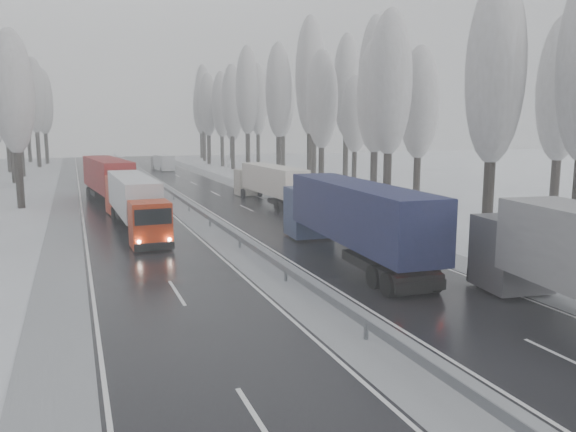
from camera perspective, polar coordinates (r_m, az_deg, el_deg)
ground at (r=17.32m, az=14.58°, el=-16.69°), size 260.00×260.00×0.00m
carriageway_right at (r=45.60m, az=-2.06°, el=-0.24°), size 7.50×200.00×0.03m
carriageway_left at (r=43.41m, az=-15.29°, el=-1.04°), size 7.50×200.00×0.03m
median_slush at (r=44.20m, az=-8.51°, el=-0.63°), size 3.00×200.00×0.04m
shoulder_right at (r=47.40m, az=3.61°, el=0.11°), size 2.40×200.00×0.04m
shoulder_left at (r=43.23m, az=-21.83°, el=-1.42°), size 2.40×200.00×0.04m
median_guardrail at (r=44.10m, az=-8.53°, el=0.11°), size 0.12×200.00×0.76m
tree_16 at (r=37.40m, az=20.31°, el=13.52°), size 3.60×3.60×16.53m
tree_17 at (r=46.89m, az=26.06°, el=11.40°), size 3.60×3.60×15.54m
tree_18 at (r=46.31m, az=10.30°, el=13.03°), size 3.60×3.60×16.58m
tree_19 at (r=52.57m, az=13.20°, el=11.06°), size 3.60×3.60×14.57m
tree_20 at (r=55.00m, az=8.90°, el=11.85°), size 3.60×3.60×15.71m
tree_21 at (r=59.68m, az=8.90°, el=13.42°), size 3.60×3.60×18.62m
tree_22 at (r=63.90m, az=3.46°, el=11.64°), size 3.60×3.60×15.86m
tree_23 at (r=70.21m, az=6.83°, el=10.17°), size 3.60×3.60×13.55m
tree_24 at (r=69.39m, az=2.27°, el=13.89°), size 3.60×3.60×20.49m
tree_25 at (r=75.87m, az=5.97°, el=12.94°), size 3.60×3.60×19.44m
tree_26 at (r=78.71m, az=-0.98°, el=12.55°), size 3.60×3.60×18.78m
tree_27 at (r=85.03m, az=2.71°, el=11.78°), size 3.60×3.60×17.62m
tree_28 at (r=88.47m, az=-4.16°, el=12.50°), size 3.60×3.60×19.62m
tree_29 at (r=94.57m, az=-0.50°, el=11.72°), size 3.60×3.60×18.11m
tree_30 at (r=97.84m, az=-5.71°, el=11.50°), size 3.60×3.60×17.86m
tree_31 at (r=103.38m, az=-3.09°, el=11.66°), size 3.60×3.60×18.58m
tree_32 at (r=105.09m, az=-6.78°, el=11.13°), size 3.60×3.60×17.33m
tree_33 at (r=109.71m, az=-5.67°, el=10.06°), size 3.60×3.60×14.33m
tree_34 at (r=111.79m, az=-8.14°, el=11.08°), size 3.60×3.60×17.63m
tree_35 at (r=118.04m, az=-4.14°, el=11.23°), size 3.60×3.60×18.25m
tree_36 at (r=121.74m, az=-8.61°, el=11.68°), size 3.60×3.60×20.23m
tree_37 at (r=127.21m, az=-5.85°, el=10.52°), size 3.60×3.60×16.37m
tree_38 at (r=132.36m, az=-8.87°, el=10.85°), size 3.60×3.60×17.97m
tree_39 at (r=136.85m, az=-8.04°, el=10.33°), size 3.60×3.60×16.19m
tree_62 at (r=56.57m, az=-26.17°, el=11.18°), size 3.60×3.60×16.04m
tree_68 at (r=82.07m, az=-26.50°, el=10.52°), size 3.60×3.60×16.65m
tree_70 at (r=92.10m, az=-25.77°, el=10.49°), size 3.60×3.60×17.09m
tree_72 at (r=101.59m, az=-26.77°, el=9.50°), size 3.60×3.60×15.11m
tree_74 at (r=112.17m, az=-24.35°, el=11.03°), size 3.60×3.60×19.68m
tree_76 at (r=121.47m, az=-23.59°, el=10.54°), size 3.60×3.60×18.55m
tree_77 at (r=125.73m, az=-26.02°, el=9.07°), size 3.60×3.60×14.32m
tree_78 at (r=128.25m, az=-25.08°, el=10.61°), size 3.60×3.60×19.55m
tree_79 at (r=132.39m, az=-26.12°, el=9.78°), size 3.60×3.60×17.07m
truck_blue_box at (r=31.30m, az=6.27°, el=0.12°), size 3.67×17.31×4.41m
truck_cream_box at (r=54.00m, az=-1.95°, el=3.53°), size 2.68×14.55×3.72m
box_truck_distant at (r=96.51m, az=-12.61°, el=5.30°), size 2.98×7.14×2.59m
truck_red_white at (r=41.51m, az=-15.28°, el=1.60°), size 2.76×14.99×3.83m
truck_red_red at (r=55.87m, az=-17.68°, el=3.66°), size 4.39×16.99×4.32m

